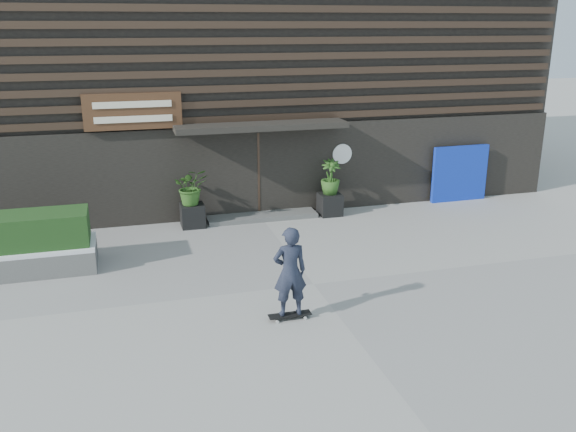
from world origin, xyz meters
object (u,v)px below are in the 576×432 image
object	(u,v)px
blue_tarp	(460,174)
skateboarder	(290,272)
planter_pot_right	(330,204)
raised_bed	(11,262)
planter_pot_left	(193,215)

from	to	relation	value
blue_tarp	skateboarder	xyz separation A→B (m)	(-6.96, -6.04, 0.08)
planter_pot_right	blue_tarp	size ratio (longest dim) A/B	0.34
planter_pot_right	blue_tarp	xyz separation A→B (m)	(4.18, 0.30, 0.53)
blue_tarp	skateboarder	bearing A→B (deg)	-140.20
blue_tarp	skateboarder	size ratio (longest dim) A/B	1.01
raised_bed	blue_tarp	size ratio (longest dim) A/B	1.98
skateboarder	planter_pot_right	bearing A→B (deg)	64.12
raised_bed	blue_tarp	distance (m)	12.34
planter_pot_right	raised_bed	bearing A→B (deg)	-165.19
raised_bed	skateboarder	size ratio (longest dim) A/B	2.01
planter_pot_right	skateboarder	xyz separation A→B (m)	(-2.79, -5.74, 0.61)
planter_pot_right	skateboarder	distance (m)	6.41
planter_pot_left	blue_tarp	distance (m)	8.00
planter_pot_left	raised_bed	size ratio (longest dim) A/B	0.17
planter_pot_left	blue_tarp	world-z (taller)	blue_tarp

